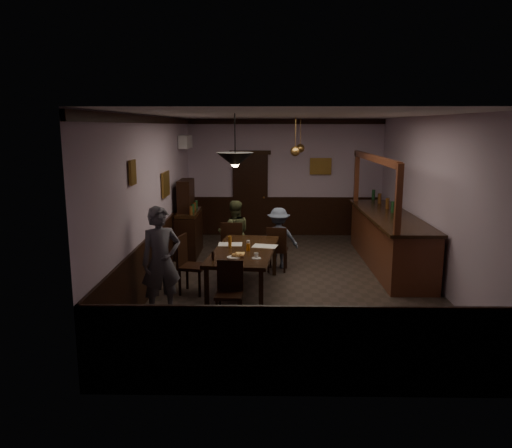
{
  "coord_description": "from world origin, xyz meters",
  "views": [
    {
      "loc": [
        -0.54,
        -8.84,
        2.82
      ],
      "look_at": [
        -0.68,
        -0.39,
        1.15
      ],
      "focal_mm": 35.0,
      "sensor_mm": 36.0,
      "label": 1
    }
  ],
  "objects_px": {
    "soda_can": "(248,247)",
    "person_seated_left": "(234,234)",
    "sideboard": "(188,225)",
    "dining_table": "(244,253)",
    "person_standing": "(161,262)",
    "chair_near": "(230,289)",
    "chair_side": "(188,262)",
    "person_seated_right": "(278,238)",
    "chair_far_left": "(232,244)",
    "bar_counter": "(388,238)",
    "pendant_iron": "(235,160)",
    "pendant_brass_far": "(300,148)",
    "chair_far_right": "(277,247)",
    "coffee_cup": "(256,255)",
    "pendant_brass_mid": "(295,151)"
  },
  "relations": [
    {
      "from": "pendant_iron",
      "to": "dining_table",
      "type": "bearing_deg",
      "value": 83.25
    },
    {
      "from": "chair_side",
      "to": "chair_near",
      "type": "bearing_deg",
      "value": -135.35
    },
    {
      "from": "chair_far_left",
      "to": "person_seated_right",
      "type": "xyz_separation_m",
      "value": [
        0.92,
        0.17,
        0.08
      ]
    },
    {
      "from": "pendant_brass_mid",
      "to": "bar_counter",
      "type": "bearing_deg",
      "value": -14.07
    },
    {
      "from": "pendant_brass_mid",
      "to": "soda_can",
      "type": "bearing_deg",
      "value": -111.81
    },
    {
      "from": "sideboard",
      "to": "chair_far_left",
      "type": "bearing_deg",
      "value": -48.86
    },
    {
      "from": "person_standing",
      "to": "coffee_cup",
      "type": "relative_size",
      "value": 20.81
    },
    {
      "from": "person_seated_right",
      "to": "coffee_cup",
      "type": "bearing_deg",
      "value": 76.21
    },
    {
      "from": "pendant_brass_mid",
      "to": "sideboard",
      "type": "bearing_deg",
      "value": 171.45
    },
    {
      "from": "chair_far_right",
      "to": "chair_far_left",
      "type": "bearing_deg",
      "value": 1.82
    },
    {
      "from": "person_seated_left",
      "to": "pendant_brass_mid",
      "type": "relative_size",
      "value": 1.67
    },
    {
      "from": "person_seated_right",
      "to": "sideboard",
      "type": "height_order",
      "value": "sideboard"
    },
    {
      "from": "pendant_iron",
      "to": "pendant_brass_mid",
      "type": "height_order",
      "value": "same"
    },
    {
      "from": "chair_side",
      "to": "coffee_cup",
      "type": "relative_size",
      "value": 12.53
    },
    {
      "from": "soda_can",
      "to": "person_seated_left",
      "type": "bearing_deg",
      "value": 101.24
    },
    {
      "from": "dining_table",
      "to": "soda_can",
      "type": "bearing_deg",
      "value": -55.54
    },
    {
      "from": "dining_table",
      "to": "chair_side",
      "type": "bearing_deg",
      "value": -175.1
    },
    {
      "from": "bar_counter",
      "to": "pendant_brass_mid",
      "type": "bearing_deg",
      "value": 165.93
    },
    {
      "from": "soda_can",
      "to": "bar_counter",
      "type": "distance_m",
      "value": 3.33
    },
    {
      "from": "person_standing",
      "to": "person_seated_left",
      "type": "bearing_deg",
      "value": 43.23
    },
    {
      "from": "coffee_cup",
      "to": "pendant_brass_mid",
      "type": "relative_size",
      "value": 0.1
    },
    {
      "from": "chair_near",
      "to": "sideboard",
      "type": "xyz_separation_m",
      "value": [
        -1.17,
        3.82,
        0.18
      ]
    },
    {
      "from": "chair_side",
      "to": "soda_can",
      "type": "height_order",
      "value": "chair_side"
    },
    {
      "from": "person_standing",
      "to": "person_seated_left",
      "type": "height_order",
      "value": "person_standing"
    },
    {
      "from": "chair_far_right",
      "to": "chair_side",
      "type": "distance_m",
      "value": 2.02
    },
    {
      "from": "chair_far_right",
      "to": "sideboard",
      "type": "xyz_separation_m",
      "value": [
        -1.93,
        1.29,
        0.18
      ]
    },
    {
      "from": "chair_side",
      "to": "person_seated_left",
      "type": "height_order",
      "value": "person_seated_left"
    },
    {
      "from": "pendant_brass_far",
      "to": "bar_counter",
      "type": "bearing_deg",
      "value": -47.38
    },
    {
      "from": "chair_far_left",
      "to": "bar_counter",
      "type": "height_order",
      "value": "bar_counter"
    },
    {
      "from": "chair_near",
      "to": "sideboard",
      "type": "distance_m",
      "value": 4.0
    },
    {
      "from": "chair_near",
      "to": "pendant_iron",
      "type": "bearing_deg",
      "value": 85.72
    },
    {
      "from": "pendant_iron",
      "to": "pendant_brass_far",
      "type": "height_order",
      "value": "same"
    },
    {
      "from": "chair_side",
      "to": "person_seated_right",
      "type": "distance_m",
      "value": 2.22
    },
    {
      "from": "dining_table",
      "to": "chair_far_left",
      "type": "distance_m",
      "value": 1.35
    },
    {
      "from": "bar_counter",
      "to": "pendant_iron",
      "type": "relative_size",
      "value": 5.05
    },
    {
      "from": "chair_far_left",
      "to": "coffee_cup",
      "type": "bearing_deg",
      "value": 106.28
    },
    {
      "from": "person_standing",
      "to": "person_seated_right",
      "type": "xyz_separation_m",
      "value": [
        1.82,
        2.6,
        -0.22
      ]
    },
    {
      "from": "chair_near",
      "to": "pendant_iron",
      "type": "xyz_separation_m",
      "value": [
        0.07,
        0.52,
        1.83
      ]
    },
    {
      "from": "soda_can",
      "to": "pendant_brass_far",
      "type": "bearing_deg",
      "value": 73.05
    },
    {
      "from": "chair_far_right",
      "to": "person_standing",
      "type": "relative_size",
      "value": 0.54
    },
    {
      "from": "dining_table",
      "to": "coffee_cup",
      "type": "bearing_deg",
      "value": -69.35
    },
    {
      "from": "chair_far_right",
      "to": "pendant_iron",
      "type": "height_order",
      "value": "pendant_iron"
    },
    {
      "from": "chair_side",
      "to": "person_standing",
      "type": "distance_m",
      "value": 1.1
    },
    {
      "from": "person_seated_left",
      "to": "sideboard",
      "type": "bearing_deg",
      "value": -48.31
    },
    {
      "from": "dining_table",
      "to": "person_standing",
      "type": "height_order",
      "value": "person_standing"
    },
    {
      "from": "coffee_cup",
      "to": "sideboard",
      "type": "distance_m",
      "value": 3.45
    },
    {
      "from": "chair_far_left",
      "to": "dining_table",
      "type": "bearing_deg",
      "value": 103.71
    },
    {
      "from": "chair_side",
      "to": "person_standing",
      "type": "bearing_deg",
      "value": 179.03
    },
    {
      "from": "chair_far_left",
      "to": "chair_near",
      "type": "bearing_deg",
      "value": 94.07
    },
    {
      "from": "person_seated_right",
      "to": "coffee_cup",
      "type": "height_order",
      "value": "person_seated_right"
    }
  ]
}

